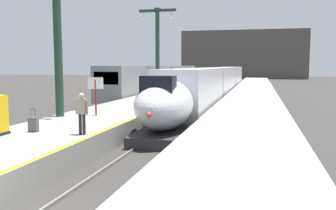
% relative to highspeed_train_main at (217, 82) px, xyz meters
% --- Properties ---
extents(platform_left, '(4.80, 110.00, 1.05)m').
position_rel_highspeed_train_main_xyz_m(platform_left, '(-4.05, -11.11, -1.44)').
color(platform_left, gray).
rests_on(platform_left, ground).
extents(platform_right, '(4.80, 110.00, 1.05)m').
position_rel_highspeed_train_main_xyz_m(platform_right, '(4.05, -11.11, -1.44)').
color(platform_right, gray).
rests_on(platform_right, ground).
extents(platform_left_safety_stripe, '(0.20, 107.80, 0.01)m').
position_rel_highspeed_train_main_xyz_m(platform_left_safety_stripe, '(-1.77, -11.11, -0.91)').
color(platform_left_safety_stripe, yellow).
rests_on(platform_left_safety_stripe, platform_left).
extents(rail_main_left, '(0.08, 110.00, 0.12)m').
position_rel_highspeed_train_main_xyz_m(rail_main_left, '(-0.75, -8.36, -1.90)').
color(rail_main_left, slate).
rests_on(rail_main_left, ground).
extents(rail_main_right, '(0.08, 110.00, 0.12)m').
position_rel_highspeed_train_main_xyz_m(rail_main_right, '(0.75, -8.36, -1.90)').
color(rail_main_right, slate).
rests_on(rail_main_right, ground).
extents(rail_secondary_left, '(0.08, 110.00, 0.12)m').
position_rel_highspeed_train_main_xyz_m(rail_secondary_left, '(-8.85, -8.36, -1.90)').
color(rail_secondary_left, slate).
rests_on(rail_secondary_left, ground).
extents(rail_secondary_right, '(0.08, 110.00, 0.12)m').
position_rel_highspeed_train_main_xyz_m(rail_secondary_right, '(-7.35, -8.36, -1.90)').
color(rail_secondary_right, slate).
rests_on(rail_secondary_right, ground).
extents(highspeed_train_main, '(2.92, 55.89, 3.60)m').
position_rel_highspeed_train_main_xyz_m(highspeed_train_main, '(0.00, 0.00, 0.00)').
color(highspeed_train_main, silver).
rests_on(highspeed_train_main, ground).
extents(regional_train_adjacent, '(2.85, 36.60, 3.80)m').
position_rel_highspeed_train_main_xyz_m(regional_train_adjacent, '(-8.10, 4.90, 0.17)').
color(regional_train_adjacent, gray).
rests_on(regional_train_adjacent, ground).
extents(station_column_mid, '(4.00, 0.68, 10.14)m').
position_rel_highspeed_train_main_xyz_m(station_column_mid, '(-5.90, -24.60, 5.12)').
color(station_column_mid, '#1E3828').
rests_on(station_column_mid, platform_left).
extents(station_column_far, '(4.00, 0.68, 8.78)m').
position_rel_highspeed_train_main_xyz_m(station_column_far, '(-5.90, -4.62, 4.40)').
color(station_column_far, '#1E3828').
rests_on(station_column_far, platform_left).
extents(passenger_near_edge, '(0.57, 0.24, 1.69)m').
position_rel_highspeed_train_main_xyz_m(passenger_near_edge, '(-2.22, -29.20, 0.08)').
color(passenger_near_edge, '#23232D').
rests_on(passenger_near_edge, platform_left).
extents(rolling_suitcase, '(0.40, 0.22, 0.98)m').
position_rel_highspeed_train_main_xyz_m(rolling_suitcase, '(-4.49, -29.15, -0.61)').
color(rolling_suitcase, '#4C4C51').
rests_on(rolling_suitcase, platform_left).
extents(departure_info_board, '(0.90, 0.10, 2.12)m').
position_rel_highspeed_train_main_xyz_m(departure_info_board, '(-4.19, -23.69, 0.59)').
color(departure_info_board, maroon).
rests_on(departure_info_board, platform_left).
extents(terminus_back_wall, '(36.00, 2.00, 14.00)m').
position_rel_highspeed_train_main_xyz_m(terminus_back_wall, '(0.00, 66.14, 5.04)').
color(terminus_back_wall, '#4C4742').
rests_on(terminus_back_wall, ground).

